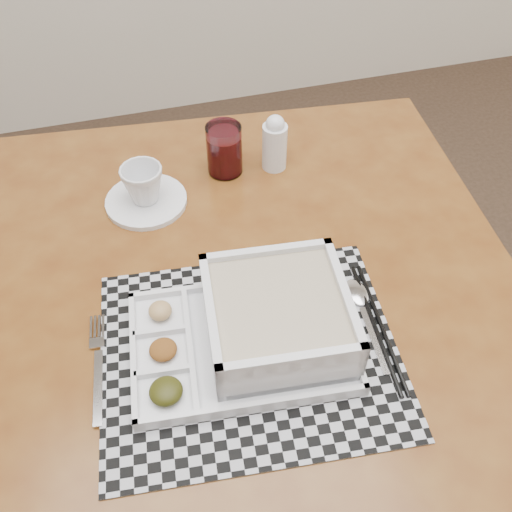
# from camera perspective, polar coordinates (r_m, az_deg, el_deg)

# --- Properties ---
(dining_table) EXTENTS (1.05, 1.05, 0.72)m
(dining_table) POSITION_cam_1_polar(r_m,az_deg,el_deg) (0.98, -2.52, -5.76)
(dining_table) COLOR #50250E
(dining_table) RESTS_ON ground
(placemat) EXTENTS (0.47, 0.40, 0.00)m
(placemat) POSITION_cam_1_polar(r_m,az_deg,el_deg) (0.85, -0.64, -9.55)
(placemat) COLOR #A0A1A8
(placemat) RESTS_ON dining_table
(serving_tray) EXTENTS (0.34, 0.25, 0.09)m
(serving_tray) POSITION_cam_1_polar(r_m,az_deg,el_deg) (0.83, 1.14, -6.80)
(serving_tray) COLOR silver
(serving_tray) RESTS_ON placemat
(fork) EXTENTS (0.04, 0.19, 0.00)m
(fork) POSITION_cam_1_polar(r_m,az_deg,el_deg) (0.86, -15.67, -10.43)
(fork) COLOR silver
(fork) RESTS_ON placemat
(spoon) EXTENTS (0.04, 0.18, 0.01)m
(spoon) POSITION_cam_1_polar(r_m,az_deg,el_deg) (0.91, 10.29, -4.28)
(spoon) COLOR silver
(spoon) RESTS_ON placemat
(chopsticks) EXTENTS (0.04, 0.24, 0.01)m
(chopsticks) POSITION_cam_1_polar(r_m,az_deg,el_deg) (0.89, 12.13, -6.91)
(chopsticks) COLOR black
(chopsticks) RESTS_ON placemat
(saucer) EXTENTS (0.15, 0.15, 0.01)m
(saucer) POSITION_cam_1_polar(r_m,az_deg,el_deg) (1.08, -10.91, 5.42)
(saucer) COLOR silver
(saucer) RESTS_ON dining_table
(cup) EXTENTS (0.10, 0.10, 0.07)m
(cup) POSITION_cam_1_polar(r_m,az_deg,el_deg) (1.05, -11.22, 7.05)
(cup) COLOR silver
(cup) RESTS_ON saucer
(juice_glass) EXTENTS (0.07, 0.07, 0.10)m
(juice_glass) POSITION_cam_1_polar(r_m,az_deg,el_deg) (1.10, -3.18, 10.42)
(juice_glass) COLOR white
(juice_glass) RESTS_ON dining_table
(creamer_bottle) EXTENTS (0.05, 0.05, 0.12)m
(creamer_bottle) POSITION_cam_1_polar(r_m,az_deg,el_deg) (1.11, 1.88, 11.23)
(creamer_bottle) COLOR silver
(creamer_bottle) RESTS_ON dining_table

